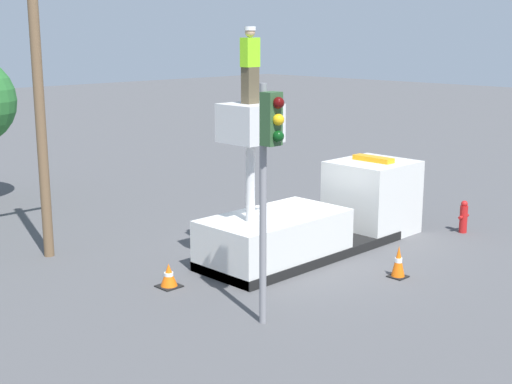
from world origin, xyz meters
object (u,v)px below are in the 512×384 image
Objects in this scene: traffic_light_pole at (269,157)px; traffic_cone_curbside at (398,262)px; fire_hydrant at (464,217)px; utility_pole at (38,88)px; traffic_cone_rear at (169,276)px; worker at (250,65)px; bucket_truck at (319,217)px.

traffic_light_pole is 5.19m from traffic_cone_curbside.
traffic_light_pole is 9.33m from fire_hydrant.
utility_pole is (-5.07, 7.35, 3.97)m from traffic_cone_curbside.
traffic_cone_curbside reaches higher than traffic_cone_rear.
traffic_light_pole is 0.59× the size of utility_pole.
traffic_light_pole is at bearing -128.16° from worker.
bucket_truck is 9.15× the size of traffic_cone_curbside.
traffic_cone_curbside is 9.77m from utility_pole.
worker reaches higher than traffic_cone_rear.
traffic_cone_rear is at bearing -79.08° from utility_pole.
worker reaches higher than traffic_light_pole.
traffic_light_pole is 6.18× the size of traffic_cone_curbside.
worker is at bearing 180.00° from bucket_truck.
traffic_cone_curbside is at bearing -37.61° from traffic_cone_rear.
utility_pole reaches higher than bucket_truck.
worker is 1.83× the size of fire_hydrant.
fire_hydrant is 9.22m from traffic_cone_rear.
traffic_light_pole reaches higher than fire_hydrant.
traffic_light_pole is at bearing 177.35° from traffic_cone_curbside.
bucket_truck reaches higher than traffic_cone_curbside.
traffic_cone_rear is 0.72× the size of traffic_cone_curbside.
traffic_cone_curbside is (-0.38, -2.79, -0.54)m from bucket_truck.
bucket_truck is 12.69× the size of traffic_cone_rear.
utility_pole reaches higher than traffic_light_pole.
traffic_light_pole reaches higher than traffic_cone_curbside.
fire_hydrant is (4.23, -1.89, -0.44)m from bucket_truck.
bucket_truck is 5.84m from traffic_light_pole.
worker is at bearing 51.84° from traffic_light_pole.
traffic_cone_curbside is at bearing -2.65° from traffic_light_pole.
utility_pole reaches higher than traffic_cone_curbside.
utility_pole reaches higher than traffic_cone_rear.
bucket_truck reaches higher than fire_hydrant.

